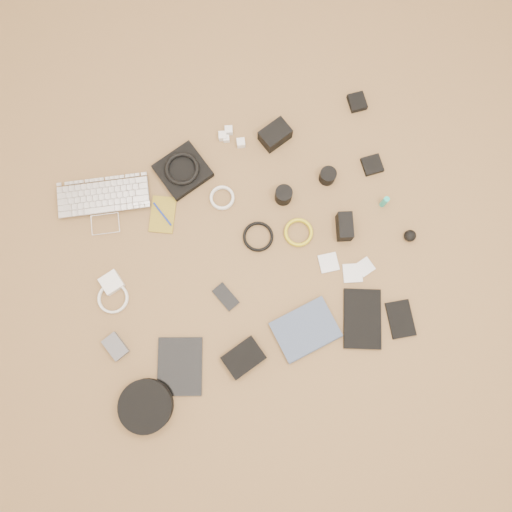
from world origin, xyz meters
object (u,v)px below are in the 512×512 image
object	(u,v)px
tablet	(180,366)
paperback	(316,350)
laptop	(105,209)
dslr_camera	(275,135)
headphone_case	(146,406)
phone	(226,297)

from	to	relation	value
tablet	paperback	xyz separation A→B (m)	(0.53, -0.12, 0.01)
laptop	tablet	xyz separation A→B (m)	(0.10, -0.71, -0.01)
dslr_camera	tablet	size ratio (longest dim) A/B	0.54
tablet	headphone_case	distance (m)	0.19
dslr_camera	headphone_case	distance (m)	1.21
paperback	tablet	bearing A→B (deg)	69.51
tablet	headphone_case	bearing A→B (deg)	-129.98
tablet	paperback	size ratio (longest dim) A/B	0.94
paperback	laptop	bearing A→B (deg)	29.17
laptop	paperback	world-z (taller)	laptop
dslr_camera	tablet	distance (m)	1.03
dslr_camera	paperback	bearing A→B (deg)	-117.45
laptop	tablet	distance (m)	0.72
laptop	tablet	bearing A→B (deg)	-70.36
phone	laptop	bearing A→B (deg)	103.24
dslr_camera	paperback	xyz separation A→B (m)	(-0.15, -0.89, -0.02)
phone	paperback	distance (m)	0.42
dslr_camera	laptop	bearing A→B (deg)	166.68
laptop	paperback	bearing A→B (deg)	-41.20
phone	tablet	bearing A→B (deg)	-163.75
laptop	tablet	world-z (taller)	laptop
laptop	headphone_case	bearing A→B (deg)	-82.92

